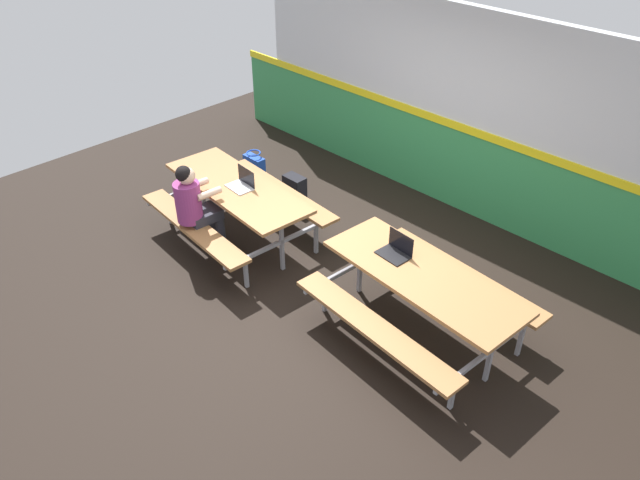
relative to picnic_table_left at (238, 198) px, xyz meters
The scene contains 9 objects.
ground_plane 1.44m from the picnic_table_left, ahead, with size 10.00×10.00×0.02m, color black.
accent_backdrop 2.94m from the picnic_table_left, 62.88° to the left, with size 8.00×0.14×2.60m.
picnic_table_left is the anchor object (origin of this frame).
picnic_table_right 2.62m from the picnic_table_left, ahead, with size 2.14×1.70×0.74m.
student_nearer 0.57m from the picnic_table_left, 97.89° to the right, with size 0.38×0.53×1.21m.
laptop_silver 0.22m from the picnic_table_left, 26.16° to the left, with size 0.34×0.24×0.22m.
laptop_dark 2.24m from the picnic_table_left, ahead, with size 0.34×0.24×0.22m.
backpack_dark 1.08m from the picnic_table_left, 94.57° to the left, with size 0.30×0.22×0.44m.
tote_bag_bright 1.55m from the picnic_table_left, 133.17° to the left, with size 0.34×0.21×0.43m.
Camera 1 is at (3.89, -3.97, 4.37)m, focal length 34.50 mm.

